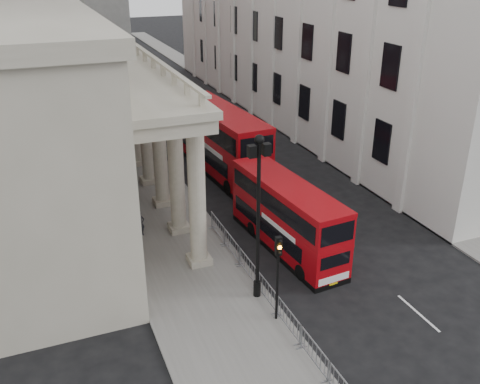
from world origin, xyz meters
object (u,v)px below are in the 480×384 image
at_px(pedestrian_a, 140,224).
at_px(pedestrian_b, 133,213).
at_px(bus_near, 287,215).
at_px(lamp_post_north, 126,73).
at_px(lamp_post_mid, 168,117).
at_px(pedestrian_c, 127,177).
at_px(lamp_post_south, 258,208).
at_px(bus_far, 221,140).
at_px(traffic_light, 278,263).

relative_size(pedestrian_a, pedestrian_b, 0.96).
distance_m(bus_near, pedestrian_b, 9.68).
height_order(lamp_post_north, pedestrian_b, lamp_post_north).
relative_size(lamp_post_mid, bus_near, 0.88).
distance_m(bus_near, pedestrian_a, 8.75).
relative_size(lamp_post_mid, pedestrian_c, 5.45).
bearing_deg(lamp_post_south, pedestrian_b, 112.89).
height_order(bus_far, pedestrian_c, bus_far).
height_order(pedestrian_b, pedestrian_c, pedestrian_b).
height_order(pedestrian_a, pedestrian_c, pedestrian_a).
distance_m(lamp_post_north, pedestrian_a, 24.47).
relative_size(lamp_post_south, bus_near, 0.88).
relative_size(traffic_light, bus_far, 0.36).
xyz_separation_m(traffic_light, bus_near, (3.39, 5.90, -1.01)).
xyz_separation_m(bus_near, bus_far, (0.51, 12.22, 0.53)).
height_order(lamp_post_south, pedestrian_b, lamp_post_south).
xyz_separation_m(lamp_post_mid, bus_near, (3.49, -12.12, -2.81)).
relative_size(lamp_post_north, traffic_light, 1.93).
bearing_deg(pedestrian_b, bus_far, -155.34).
relative_size(bus_near, bus_far, 0.80).
bearing_deg(bus_near, traffic_light, -124.99).
bearing_deg(pedestrian_a, traffic_light, -81.59).
bearing_deg(lamp_post_mid, lamp_post_south, -90.00).
relative_size(lamp_post_mid, lamp_post_north, 1.00).
relative_size(lamp_post_north, pedestrian_a, 5.32).
bearing_deg(lamp_post_south, bus_near, 48.01).
height_order(lamp_post_north, traffic_light, lamp_post_north).
distance_m(lamp_post_south, pedestrian_a, 9.98).
bearing_deg(bus_near, lamp_post_south, -137.08).
xyz_separation_m(pedestrian_b, pedestrian_c, (0.77, 5.98, -0.05)).
height_order(lamp_post_south, bus_near, lamp_post_south).
height_order(bus_far, pedestrian_b, bus_far).
distance_m(traffic_light, bus_near, 6.88).
height_order(lamp_post_south, lamp_post_mid, same).
distance_m(lamp_post_south, pedestrian_b, 11.30).
xyz_separation_m(lamp_post_south, traffic_light, (0.10, -2.02, -1.80)).
xyz_separation_m(lamp_post_north, pedestrian_c, (-3.34, -16.27, -4.03)).
bearing_deg(pedestrian_a, lamp_post_mid, 49.17).
height_order(lamp_post_north, pedestrian_a, lamp_post_north).
relative_size(bus_near, pedestrian_c, 6.21).
distance_m(lamp_post_north, pedestrian_c, 17.09).
bearing_deg(pedestrian_b, pedestrian_c, -110.76).
bearing_deg(pedestrian_a, pedestrian_b, 79.95).
xyz_separation_m(traffic_light, pedestrian_b, (-4.22, 11.77, -2.17)).
height_order(lamp_post_mid, pedestrian_c, lamp_post_mid).
relative_size(bus_far, pedestrian_c, 7.74).
bearing_deg(lamp_post_south, pedestrian_a, 116.12).
height_order(bus_near, pedestrian_c, bus_near).
height_order(lamp_post_north, bus_far, lamp_post_north).
bearing_deg(lamp_post_mid, bus_far, 1.41).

